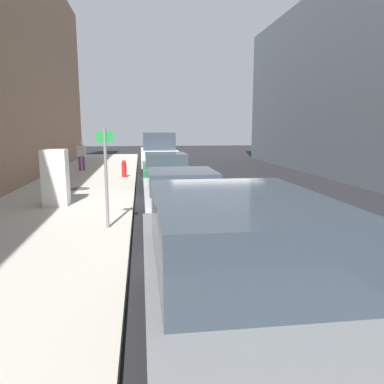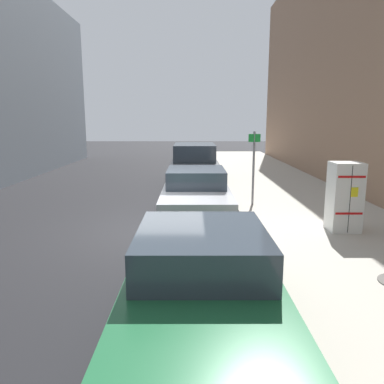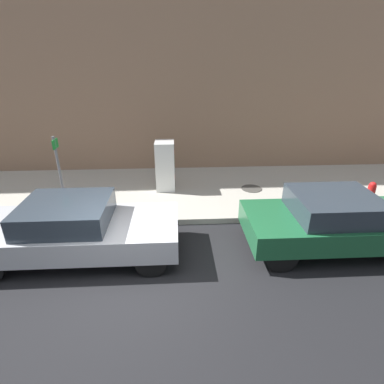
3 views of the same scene
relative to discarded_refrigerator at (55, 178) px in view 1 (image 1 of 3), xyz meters
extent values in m
plane|color=black|center=(4.57, -0.48, -0.99)|extent=(80.00, 80.00, 0.00)
cube|color=#B2ADA0|center=(0.07, -0.48, -0.90)|extent=(4.33, 44.00, 0.17)
cube|color=white|center=(0.00, 0.00, 0.00)|extent=(0.69, 0.62, 1.64)
cube|color=black|center=(0.00, 0.32, 0.00)|extent=(0.01, 0.01, 1.56)
cube|color=yellow|center=(-0.09, 0.32, 0.17)|extent=(0.16, 0.01, 0.22)
cube|color=red|center=(0.00, 0.32, 0.52)|extent=(0.62, 0.01, 0.05)
cube|color=red|center=(0.00, 0.32, -0.33)|extent=(0.62, 0.01, 0.05)
cylinder|color=#47443F|center=(0.20, 2.94, -0.81)|extent=(0.70, 0.70, 0.02)
cylinder|color=slate|center=(1.71, -2.79, 0.31)|extent=(0.07, 0.07, 2.26)
cube|color=#198C33|center=(1.71, -2.77, 1.24)|extent=(0.36, 0.02, 0.24)
cylinder|color=red|center=(1.71, 6.13, -0.49)|extent=(0.22, 0.22, 0.67)
sphere|color=red|center=(1.71, 6.13, -0.13)|extent=(0.20, 0.20, 0.20)
cylinder|color=#7A3D7F|center=(-0.74, 9.24, -0.44)|extent=(0.14, 0.14, 0.76)
cylinder|color=#7A3D7F|center=(-0.55, 9.24, -0.44)|extent=(0.14, 0.14, 0.76)
cube|color=beige|center=(-0.64, 9.24, 0.22)|extent=(0.44, 0.22, 0.57)
sphere|color=beige|center=(-0.64, 9.24, 0.60)|extent=(0.20, 0.20, 0.20)
cube|color=slate|center=(3.48, -7.62, -0.30)|extent=(1.97, 4.75, 0.70)
cube|color=#2D3842|center=(3.48, -7.62, 0.40)|extent=(1.74, 2.61, 0.70)
cylinder|color=black|center=(2.63, -5.83, -0.65)|extent=(0.22, 0.68, 0.68)
cylinder|color=black|center=(4.34, -5.83, -0.65)|extent=(0.22, 0.68, 0.68)
cube|color=silver|center=(3.48, -1.87, -0.38)|extent=(1.87, 4.49, 0.55)
cube|color=#2D3842|center=(3.48, -2.10, 0.14)|extent=(1.64, 1.89, 0.50)
cylinder|color=black|center=(2.68, -0.21, -0.66)|extent=(0.22, 0.67, 0.67)
cylinder|color=black|center=(4.29, -0.21, -0.66)|extent=(0.22, 0.67, 0.67)
cylinder|color=black|center=(2.68, -3.54, -0.66)|extent=(0.22, 0.67, 0.67)
cylinder|color=black|center=(4.29, -3.54, -0.66)|extent=(0.22, 0.67, 0.67)
cube|color=#1E6038|center=(3.48, 4.24, -0.36)|extent=(1.87, 4.50, 0.55)
cube|color=#2D3842|center=(3.48, 4.02, 0.16)|extent=(1.65, 1.89, 0.50)
cylinder|color=black|center=(2.68, 5.89, -0.64)|extent=(0.22, 0.70, 0.70)
cylinder|color=black|center=(4.29, 5.89, -0.64)|extent=(0.22, 0.70, 0.70)
cylinder|color=black|center=(2.68, 2.59, -0.64)|extent=(0.22, 0.70, 0.70)
cylinder|color=black|center=(4.29, 2.59, -0.64)|extent=(0.22, 0.70, 0.70)
cube|color=silver|center=(3.48, 10.04, -0.20)|extent=(1.96, 4.78, 0.85)
cube|color=#2D3842|center=(3.48, 10.04, 0.70)|extent=(1.72, 2.63, 0.95)
cylinder|color=black|center=(2.63, 11.82, -0.62)|extent=(0.22, 0.73, 0.73)
cylinder|color=black|center=(4.33, 11.82, -0.62)|extent=(0.22, 0.73, 0.73)
cylinder|color=black|center=(2.63, 8.27, -0.62)|extent=(0.22, 0.73, 0.73)
cylinder|color=black|center=(4.33, 8.27, -0.62)|extent=(0.22, 0.73, 0.73)
camera|label=1|loc=(2.49, -11.26, 1.44)|focal=35.00mm
camera|label=2|loc=(3.62, 8.63, 1.79)|focal=35.00mm
camera|label=3|loc=(9.50, 0.37, 3.27)|focal=28.00mm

